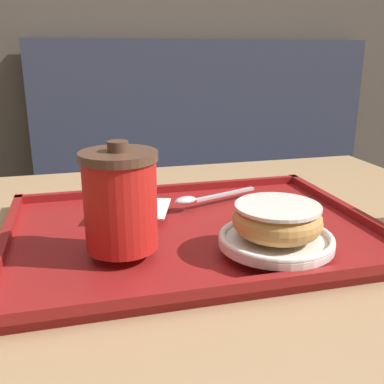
% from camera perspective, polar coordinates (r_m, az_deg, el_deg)
% --- Properties ---
extents(booth_bench, '(1.20, 0.44, 1.00)m').
position_cam_1_polar(booth_bench, '(1.62, 2.99, -6.00)').
color(booth_bench, '#33384C').
rests_on(booth_bench, ground_plane).
extents(cafe_table, '(0.96, 0.77, 0.72)m').
position_cam_1_polar(cafe_table, '(0.70, 1.13, -17.77)').
color(cafe_table, tan).
rests_on(cafe_table, ground_plane).
extents(serving_tray, '(0.49, 0.36, 0.02)m').
position_cam_1_polar(serving_tray, '(0.61, 0.00, -5.09)').
color(serving_tray, maroon).
rests_on(serving_tray, cafe_table).
extents(napkin_paper, '(0.13, 0.12, 0.00)m').
position_cam_1_polar(napkin_paper, '(0.65, -7.67, -2.01)').
color(napkin_paper, white).
rests_on(napkin_paper, serving_tray).
extents(coffee_cup_front, '(0.09, 0.09, 0.12)m').
position_cam_1_polar(coffee_cup_front, '(0.51, -9.07, -0.98)').
color(coffee_cup_front, red).
rests_on(coffee_cup_front, serving_tray).
extents(plate_with_chocolate_donut, '(0.13, 0.13, 0.01)m').
position_cam_1_polar(plate_with_chocolate_donut, '(0.54, 10.61, -5.93)').
color(plate_with_chocolate_donut, white).
rests_on(plate_with_chocolate_donut, serving_tray).
extents(donut_chocolate_glazed, '(0.10, 0.10, 0.04)m').
position_cam_1_polar(donut_chocolate_glazed, '(0.53, 10.76, -3.43)').
color(donut_chocolate_glazed, tan).
rests_on(donut_chocolate_glazed, plate_with_chocolate_donut).
extents(spoon, '(0.15, 0.06, 0.01)m').
position_cam_1_polar(spoon, '(0.68, 0.75, -0.82)').
color(spoon, silver).
rests_on(spoon, serving_tray).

